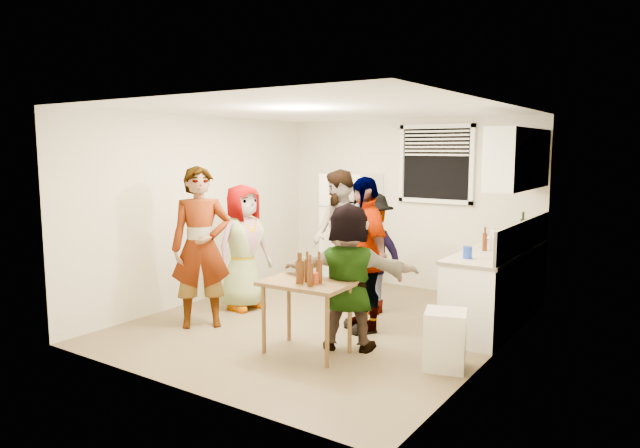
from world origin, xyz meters
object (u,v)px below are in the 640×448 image
Objects in this scene: guest_orange at (348,348)px; trash_bin at (445,343)px; beer_bottle_counter at (484,251)px; guest_back_right at (369,313)px; guest_black at (364,329)px; kettle at (498,247)px; blue_cup at (467,258)px; guest_stripe at (203,325)px; red_cup at (315,284)px; refrigerator at (351,229)px; guest_back_left at (339,298)px; serving_table at (307,353)px; beer_bottle_table at (319,283)px; guest_grey at (245,308)px; wine_bottle at (522,240)px.

trash_bin is at bearing 159.84° from guest_orange.
trash_bin is at bearing -85.27° from beer_bottle_counter.
guest_black is at bearing -57.93° from guest_back_right.
kettle is 1.78× the size of blue_cup.
guest_back_right is at bearing 2.39° from guest_stripe.
beer_bottle_counter is 0.37× the size of trash_bin.
red_cup is 0.06× the size of guest_black.
guest_back_left is (0.29, -0.79, -0.85)m from refrigerator.
guest_stripe is 1.84m from guest_orange.
trash_bin reaches higher than serving_table.
beer_bottle_table is at bearing -47.32° from guest_stripe.
guest_back_left reaches higher than guest_orange.
blue_cup is 0.07× the size of guest_black.
beer_bottle_counter is 3.12m from guest_grey.
beer_bottle_table is 2.35m from guest_back_left.
red_cup is 0.06× the size of guest_back_left.
guest_stripe is (-1.67, 0.10, -0.75)m from red_cup.
refrigerator is 1.11× the size of guest_orange.
guest_back_right is at bearing 3.80° from guest_back_left.
beer_bottle_table is (-1.05, -1.28, -0.15)m from blue_cup.
guest_back_left is (-1.01, 1.99, -0.75)m from beer_bottle_table.
red_cup is (0.12, -0.04, 0.75)m from serving_table.
serving_table reaches higher than guest_stripe.
beer_bottle_counter reaches higher than kettle.
guest_black is (1.26, -1.81, -0.85)m from refrigerator.
serving_table is (-1.20, -1.86, -0.90)m from beer_bottle_counter.
kettle reaches higher than guest_grey.
refrigerator is 0.91× the size of guest_stripe.
kettle is 3.64m from guest_stripe.
guest_stripe is (-2.86, -0.34, -0.25)m from trash_bin.
beer_bottle_counter is at bearing 76.41° from guest_black.
serving_table is 0.45m from guest_orange.
trash_bin reaches higher than guest_stripe.
guest_back_left is at bearing 25.00° from guest_stripe.
guest_orange is at bearing 68.85° from red_cup.
blue_cup is 0.23× the size of trash_bin.
guest_stripe is at bearing -146.71° from beer_bottle_counter.
refrigerator is 2.78m from blue_cup.
blue_cup is (2.34, -1.50, 0.05)m from refrigerator.
blue_cup is 1.15× the size of red_cup.
trash_bin is at bearing 20.34° from red_cup.
wine_bottle reaches higher than blue_cup.
trash_bin is 1.92m from guest_back_right.
kettle is at bearing 63.60° from red_cup.
refrigerator is at bearing -177.52° from wine_bottle.
beer_bottle_counter is at bearing 57.25° from serving_table.
wine_bottle reaches higher than guest_back_left.
kettle is at bearing 60.73° from serving_table.
guest_grey is at bearing 170.57° from trash_bin.
guest_stripe is (-0.39, -2.74, -0.85)m from refrigerator.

